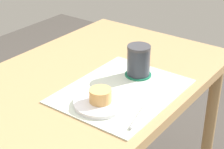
{
  "coord_description": "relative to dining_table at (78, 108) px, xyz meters",
  "views": [
    {
      "loc": [
        -0.82,
        -0.75,
        1.37
      ],
      "look_at": [
        0.05,
        -0.11,
        0.81
      ],
      "focal_mm": 60.0,
      "sensor_mm": 36.0,
      "label": 1
    }
  ],
  "objects": [
    {
      "name": "dining_table",
      "position": [
        0.0,
        0.0,
        0.0
      ],
      "size": [
        1.19,
        0.69,
        0.76
      ],
      "color": "tan",
      "rests_on": "ground_plane"
    },
    {
      "name": "placemat",
      "position": [
        0.05,
        -0.15,
        0.09
      ],
      "size": [
        0.42,
        0.33,
        0.0
      ],
      "primitive_type": "cube",
      "color": "silver",
      "rests_on": "dining_table"
    },
    {
      "name": "pastry_plate",
      "position": [
        -0.06,
        -0.15,
        0.1
      ],
      "size": [
        0.17,
        0.17,
        0.01
      ],
      "primitive_type": "cylinder",
      "color": "white",
      "rests_on": "placemat"
    },
    {
      "name": "pastry",
      "position": [
        -0.06,
        -0.15,
        0.13
      ],
      "size": [
        0.07,
        0.07,
        0.04
      ],
      "primitive_type": "cylinder",
      "color": "#E0A860",
      "rests_on": "pastry_plate"
    },
    {
      "name": "coffee_coaster",
      "position": [
        0.18,
        -0.13,
        0.1
      ],
      "size": [
        0.09,
        0.09,
        0.0
      ],
      "primitive_type": "cylinder",
      "color": "#196B4C",
      "rests_on": "placemat"
    },
    {
      "name": "coffee_mug",
      "position": [
        0.18,
        -0.13,
        0.15
      ],
      "size": [
        0.11,
        0.08,
        0.11
      ],
      "color": "#2D333D",
      "rests_on": "coffee_coaster"
    },
    {
      "name": "teaspoon",
      "position": [
        -0.05,
        -0.28,
        0.1
      ],
      "size": [
        0.13,
        0.04,
        0.01
      ],
      "primitive_type": "cylinder",
      "rotation": [
        0.0,
        1.57,
        0.23
      ],
      "color": "silver",
      "rests_on": "placemat"
    }
  ]
}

